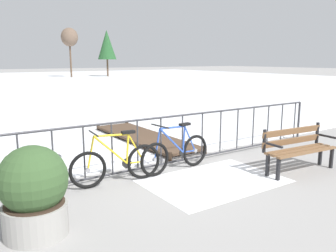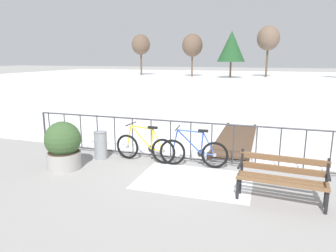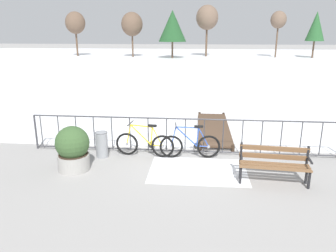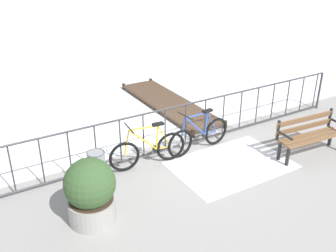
% 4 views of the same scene
% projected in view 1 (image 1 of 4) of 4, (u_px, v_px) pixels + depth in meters
% --- Properties ---
extents(ground_plane, '(160.00, 160.00, 0.00)m').
position_uv_depth(ground_plane, '(161.00, 168.00, 7.12)').
color(ground_plane, gray).
extents(snow_patch, '(2.48, 1.71, 0.01)m').
position_uv_depth(snow_patch, '(214.00, 181.00, 6.35)').
color(snow_patch, white).
rests_on(snow_patch, ground).
extents(railing_fence, '(9.06, 0.06, 1.07)m').
position_uv_depth(railing_fence, '(161.00, 141.00, 7.01)').
color(railing_fence, '#38383D').
rests_on(railing_fence, ground).
extents(bicycle_near_railing, '(1.71, 0.52, 0.97)m').
position_uv_depth(bicycle_near_railing, '(176.00, 153.00, 6.87)').
color(bicycle_near_railing, black).
rests_on(bicycle_near_railing, ground).
extents(bicycle_second, '(1.71, 0.52, 0.97)m').
position_uv_depth(bicycle_second, '(117.00, 164.00, 6.17)').
color(bicycle_second, black).
rests_on(bicycle_second, ground).
extents(park_bench, '(1.63, 0.61, 0.89)m').
position_uv_depth(park_bench, '(298.00, 146.00, 6.85)').
color(park_bench, brown).
rests_on(park_bench, ground).
extents(planter_with_shrub, '(0.86, 0.86, 1.16)m').
position_uv_depth(planter_with_shrub, '(34.00, 192.00, 4.31)').
color(planter_with_shrub, '#9E9B96').
rests_on(planter_with_shrub, ground).
extents(trash_bin, '(0.35, 0.35, 0.73)m').
position_uv_depth(trash_bin, '(51.00, 179.00, 5.38)').
color(trash_bin, gray).
rests_on(trash_bin, ground).
extents(wooden_dock, '(1.10, 4.07, 0.20)m').
position_uv_depth(wooden_dock, '(144.00, 137.00, 9.46)').
color(wooden_dock, '#4C3828').
rests_on(wooden_dock, ground).
extents(tree_far_west, '(2.02, 2.02, 5.94)m').
position_uv_depth(tree_far_west, '(69.00, 38.00, 41.82)').
color(tree_far_west, brown).
rests_on(tree_far_west, ground).
extents(tree_centre, '(2.36, 2.36, 5.86)m').
position_uv_depth(tree_centre, '(107.00, 45.00, 44.14)').
color(tree_centre, brown).
rests_on(tree_centre, ground).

